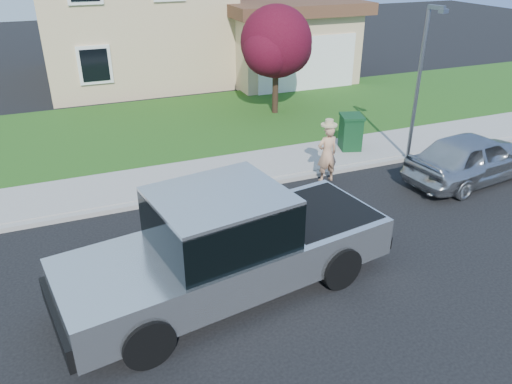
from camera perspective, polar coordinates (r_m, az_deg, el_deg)
ground at (r=10.94m, az=1.56°, el=-6.29°), size 80.00×80.00×0.00m
curb at (r=13.59m, az=0.59°, el=0.96°), size 40.00×0.20×0.12m
sidewalk at (r=14.51m, az=-1.07°, el=2.76°), size 40.00×2.00×0.15m
lawn at (r=18.51m, az=-6.11°, el=7.91°), size 40.00×7.00×0.10m
house at (r=25.44m, az=-11.09°, el=19.90°), size 14.00×11.30×6.85m
pickup_truck at (r=9.19m, az=-3.28°, el=-6.20°), size 6.57×3.11×2.07m
woman at (r=13.70m, az=8.14°, el=4.48°), size 0.59×0.43×1.78m
sedan at (r=14.87m, az=23.56°, el=3.64°), size 4.24×2.14×1.38m
ornamental_tree at (r=18.84m, az=2.42°, el=16.44°), size 2.87×2.59×3.94m
trash_bin at (r=15.83m, az=10.77°, el=6.79°), size 0.86×0.92×1.08m
street_lamp at (r=14.95m, az=18.28°, el=12.25°), size 0.29×0.59×4.49m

